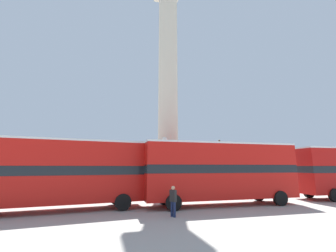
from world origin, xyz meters
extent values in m
plane|color=#ADA89E|center=(0.00, 0.00, 0.00)|extent=(200.00, 200.00, 0.00)
cube|color=#BCB29E|center=(0.00, 0.00, 0.43)|extent=(5.28, 5.28, 0.86)
cube|color=#BCB29E|center=(0.00, 0.00, 1.29)|extent=(3.80, 3.80, 0.86)
cube|color=#BCB29E|center=(0.00, 0.00, 2.15)|extent=(2.32, 2.32, 0.86)
cylinder|color=#BCB29E|center=(0.00, 0.00, 12.29)|extent=(2.03, 2.03, 19.41)
cube|color=#B7140F|center=(1.88, -7.02, 1.36)|extent=(11.02, 2.75, 1.73)
cube|color=black|center=(1.88, -7.02, 2.50)|extent=(11.02, 2.70, 0.55)
cube|color=#B7140F|center=(1.88, -7.02, 3.49)|extent=(11.02, 2.75, 1.43)
cube|color=silver|center=(1.88, -7.02, 4.26)|extent=(11.02, 2.75, 0.12)
cylinder|color=black|center=(5.75, -5.93, 0.50)|extent=(1.01, 0.33, 1.00)
cylinder|color=black|center=(5.68, -8.34, 0.50)|extent=(1.01, 0.33, 1.00)
cylinder|color=black|center=(-1.91, -5.69, 0.50)|extent=(1.01, 0.33, 1.00)
cylinder|color=black|center=(-1.99, -8.10, 0.50)|extent=(1.01, 0.33, 1.00)
cylinder|color=black|center=(11.12, -5.65, 0.50)|extent=(1.02, 0.35, 1.00)
cylinder|color=black|center=(10.99, -8.05, 0.50)|extent=(1.02, 0.35, 1.00)
cube|color=#B7140F|center=(-8.75, -6.22, 1.32)|extent=(10.81, 3.50, 1.64)
cube|color=black|center=(-8.75, -6.22, 2.42)|extent=(10.81, 3.45, 0.55)
cube|color=#B7140F|center=(-8.75, -6.22, 3.44)|extent=(10.81, 3.50, 1.49)
cube|color=silver|center=(-8.75, -6.22, 4.24)|extent=(10.81, 3.50, 0.12)
cylinder|color=black|center=(-5.17, -4.62, 0.50)|extent=(1.02, 0.39, 1.00)
cylinder|color=black|center=(-4.93, -7.11, 0.50)|extent=(1.02, 0.39, 1.00)
cube|color=#BCB29E|center=(8.83, 5.49, 1.50)|extent=(3.57, 2.79, 3.00)
ellipsoid|color=brown|center=(8.83, 5.49, 4.64)|extent=(2.17, 1.24, 0.94)
cone|color=brown|center=(9.80, 5.64, 5.06)|extent=(0.97, 0.65, 0.99)
cylinder|color=brown|center=(8.83, 5.49, 5.56)|extent=(0.36, 0.36, 0.90)
sphere|color=brown|center=(8.83, 5.49, 6.15)|extent=(0.28, 0.28, 0.28)
cylinder|color=brown|center=(9.44, 5.84, 3.58)|extent=(0.20, 0.20, 1.18)
cylinder|color=brown|center=(9.52, 5.33, 3.58)|extent=(0.20, 0.20, 1.18)
cylinder|color=brown|center=(8.14, 5.64, 3.58)|extent=(0.20, 0.20, 1.18)
cylinder|color=brown|center=(8.22, 5.13, 3.58)|extent=(0.20, 0.20, 1.18)
cylinder|color=black|center=(-1.21, -3.15, 0.20)|extent=(0.31, 0.31, 0.40)
cylinder|color=black|center=(-1.21, -3.15, 2.33)|extent=(0.14, 0.14, 4.66)
sphere|color=white|center=(-1.21, -3.15, 4.92)|extent=(0.51, 0.51, 0.51)
cylinder|color=#192347|center=(-2.53, -9.51, 0.39)|extent=(0.14, 0.14, 0.78)
cylinder|color=#192347|center=(-2.44, -9.72, 0.39)|extent=(0.14, 0.14, 0.78)
cube|color=black|center=(-2.48, -9.62, 1.09)|extent=(0.31, 0.46, 0.62)
sphere|color=tan|center=(-2.48, -9.62, 1.50)|extent=(0.21, 0.21, 0.21)
camera|label=1|loc=(-6.25, -21.68, 2.61)|focal=24.00mm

